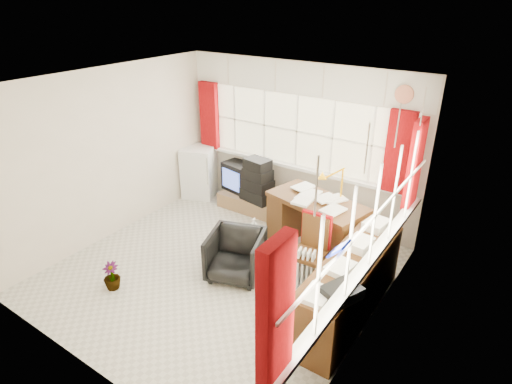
% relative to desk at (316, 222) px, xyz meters
% --- Properties ---
extents(ground, '(4.00, 4.00, 0.00)m').
position_rel_desk_xyz_m(ground, '(-0.79, -1.20, -0.45)').
color(ground, beige).
rests_on(ground, ground).
extents(room_walls, '(4.00, 4.00, 4.00)m').
position_rel_desk_xyz_m(room_walls, '(-0.79, -1.20, 1.05)').
color(room_walls, beige).
rests_on(room_walls, ground).
extents(window_back, '(3.70, 0.12, 3.60)m').
position_rel_desk_xyz_m(window_back, '(-0.79, 0.74, 0.50)').
color(window_back, '#FFF6C9').
rests_on(window_back, room_walls).
extents(window_right, '(0.12, 3.70, 3.60)m').
position_rel_desk_xyz_m(window_right, '(1.16, -1.20, 0.50)').
color(window_right, '#FFF6C9').
rests_on(window_right, room_walls).
extents(curtains, '(3.83, 3.83, 1.15)m').
position_rel_desk_xyz_m(curtains, '(0.14, -0.28, 1.01)').
color(curtains, '#98080D').
rests_on(curtains, room_walls).
extents(overhead_cabinets, '(3.98, 3.98, 0.48)m').
position_rel_desk_xyz_m(overhead_cabinets, '(0.19, -0.22, 1.80)').
color(overhead_cabinets, silver).
rests_on(overhead_cabinets, room_walls).
extents(desk, '(1.51, 0.99, 0.84)m').
position_rel_desk_xyz_m(desk, '(0.00, 0.00, 0.00)').
color(desk, '#543113').
rests_on(desk, ground).
extents(desk_lamp, '(0.19, 0.17, 0.47)m').
position_rel_desk_xyz_m(desk_lamp, '(0.24, 0.24, 0.68)').
color(desk_lamp, '#F2AF0A').
rests_on(desk_lamp, desk).
extents(task_chair, '(0.41, 0.44, 0.96)m').
position_rel_desk_xyz_m(task_chair, '(0.31, -0.70, 0.06)').
color(task_chair, black).
rests_on(task_chair, ground).
extents(office_chair, '(0.87, 0.88, 0.63)m').
position_rel_desk_xyz_m(office_chair, '(-0.56, -1.15, -0.13)').
color(office_chair, black).
rests_on(office_chair, ground).
extents(radiator, '(0.42, 0.23, 0.59)m').
position_rel_desk_xyz_m(radiator, '(0.25, -0.93, -0.20)').
color(radiator, white).
rests_on(radiator, ground).
extents(credenza, '(0.50, 2.00, 0.85)m').
position_rel_desk_xyz_m(credenza, '(0.94, -1.00, -0.05)').
color(credenza, '#543113').
rests_on(credenza, ground).
extents(file_tray, '(0.39, 0.43, 0.12)m').
position_rel_desk_xyz_m(file_tray, '(1.11, -1.67, 0.36)').
color(file_tray, black).
rests_on(file_tray, credenza).
extents(tv_bench, '(1.40, 0.50, 0.25)m').
position_rel_desk_xyz_m(tv_bench, '(-1.34, 0.52, -0.32)').
color(tv_bench, '#986E4C').
rests_on(tv_bench, ground).
extents(crt_tv, '(0.63, 0.60, 0.50)m').
position_rel_desk_xyz_m(crt_tv, '(-1.78, 0.67, 0.05)').
color(crt_tv, black).
rests_on(crt_tv, tv_bench).
extents(hifi_stack, '(0.59, 0.43, 0.73)m').
position_rel_desk_xyz_m(hifi_stack, '(-1.30, 0.45, 0.14)').
color(hifi_stack, black).
rests_on(hifi_stack, tv_bench).
extents(mini_fridge, '(0.71, 0.71, 0.92)m').
position_rel_desk_xyz_m(mini_fridge, '(-2.59, 0.46, 0.01)').
color(mini_fridge, white).
rests_on(mini_fridge, ground).
extents(spray_bottle_a, '(0.13, 0.14, 0.33)m').
position_rel_desk_xyz_m(spray_bottle_a, '(-0.91, -0.22, -0.28)').
color(spray_bottle_a, white).
rests_on(spray_bottle_a, ground).
extents(spray_bottle_b, '(0.10, 0.11, 0.21)m').
position_rel_desk_xyz_m(spray_bottle_b, '(-1.58, 0.32, -0.34)').
color(spray_bottle_b, '#83C4BA').
rests_on(spray_bottle_b, ground).
extents(flower_vase, '(0.26, 0.26, 0.37)m').
position_rel_desk_xyz_m(flower_vase, '(-1.69, -2.25, -0.26)').
color(flower_vase, black).
rests_on(flower_vase, ground).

